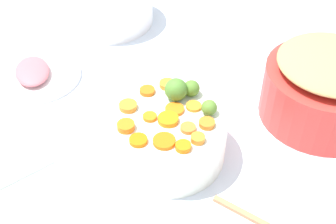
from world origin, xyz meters
TOP-DOWN VIEW (x-y plane):
  - tabletop at (0.00, 0.00)m, footprint 2.40×2.40m
  - serving_bowl_carrots at (-0.01, -0.03)m, footprint 0.22×0.22m
  - metal_pot at (0.29, -0.19)m, footprint 0.26×0.26m
  - stuffing_mound at (0.29, -0.19)m, footprint 0.22×0.22m
  - carrot_slice_0 at (-0.07, -0.07)m, footprint 0.06×0.06m
  - carrot_slice_1 at (-0.06, -0.11)m, footprint 0.03×0.03m
  - carrot_slice_2 at (-0.02, -0.04)m, footprint 0.05×0.05m
  - carrot_slice_3 at (-0.04, -0.01)m, footprint 0.03×0.03m
  - carrot_slice_4 at (0.04, -0.05)m, footprint 0.04×0.04m
  - carrot_slice_5 at (-0.10, -0.04)m, footprint 0.04×0.04m
  - carrot_slice_6 at (-0.05, 0.04)m, footprint 0.05×0.05m
  - carrot_slice_7 at (-0.02, -0.08)m, footprint 0.04×0.04m
  - carrot_slice_8 at (0.01, 0.04)m, footprint 0.04×0.04m
  - carrot_slice_9 at (0.02, -0.10)m, footprint 0.04×0.04m
  - carrot_slice_10 at (-0.02, -0.11)m, footprint 0.03×0.03m
  - carrot_slice_11 at (0.01, -0.03)m, footprint 0.04×0.04m
  - carrot_slice_12 at (0.05, 0.03)m, footprint 0.04×0.04m
  - carrot_slice_13 at (-0.09, 0.00)m, footprint 0.04×0.04m
  - brussels_sprout_0 at (0.03, -0.01)m, footprint 0.04×0.04m
  - brussels_sprout_1 at (0.04, -0.08)m, footprint 0.03×0.03m
  - brussels_sprout_2 at (0.06, -0.02)m, footprint 0.03×0.03m
  - casserole_dish at (0.24, 0.43)m, footprint 0.25×0.25m
  - ham_plate at (-0.04, 0.36)m, footprint 0.20×0.20m
  - ham_slice_main at (-0.05, 0.36)m, footprint 0.13×0.14m
  - dish_towel at (-0.25, 0.18)m, footprint 0.17×0.14m

SIDE VIEW (x-z plane):
  - tabletop at x=0.00m, z-range 0.00..0.02m
  - dish_towel at x=-0.25m, z-range 0.02..0.03m
  - ham_plate at x=-0.04m, z-range 0.02..0.03m
  - ham_slice_main at x=-0.05m, z-range 0.03..0.06m
  - serving_bowl_carrots at x=-0.01m, z-range 0.02..0.12m
  - casserole_dish at x=0.24m, z-range 0.02..0.13m
  - metal_pot at x=0.29m, z-range 0.02..0.14m
  - carrot_slice_4 at x=0.04m, z-range 0.12..0.13m
  - carrot_slice_11 at x=0.01m, z-range 0.12..0.13m
  - carrot_slice_3 at x=-0.04m, z-range 0.12..0.13m
  - carrot_slice_0 at x=-0.07m, z-range 0.12..0.13m
  - carrot_slice_7 at x=-0.02m, z-range 0.12..0.13m
  - carrot_slice_5 at x=-0.10m, z-range 0.12..0.13m
  - carrot_slice_8 at x=0.01m, z-range 0.12..0.13m
  - carrot_slice_2 at x=-0.02m, z-range 0.12..0.13m
  - carrot_slice_1 at x=-0.06m, z-range 0.12..0.13m
  - carrot_slice_12 at x=0.05m, z-range 0.12..0.13m
  - carrot_slice_9 at x=0.02m, z-range 0.12..0.13m
  - carrot_slice_6 at x=-0.05m, z-range 0.12..0.13m
  - carrot_slice_10 at x=-0.02m, z-range 0.12..0.13m
  - carrot_slice_13 at x=-0.09m, z-range 0.12..0.13m
  - brussels_sprout_1 at x=0.04m, z-range 0.12..0.15m
  - brussels_sprout_2 at x=0.06m, z-range 0.12..0.15m
  - brussels_sprout_0 at x=0.03m, z-range 0.12..0.17m
  - stuffing_mound at x=0.29m, z-range 0.14..0.18m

